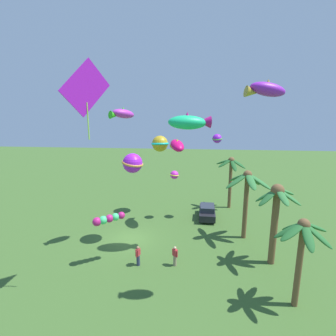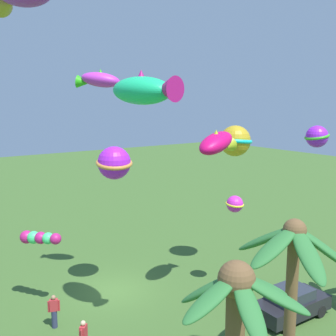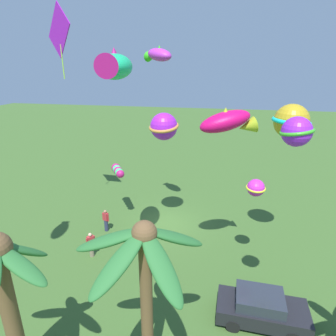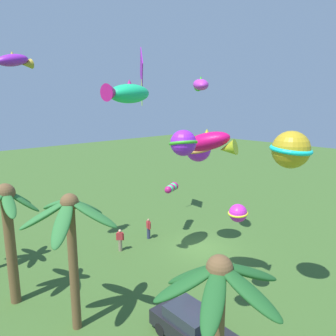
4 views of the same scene
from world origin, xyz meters
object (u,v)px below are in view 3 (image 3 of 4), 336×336
palm_tree_3 (3,286)px  kite_diamond_3 (59,32)px  kite_fish_2 (114,66)px  kite_ball_4 (291,121)px  kite_tube_9 (118,170)px  kite_ball_5 (164,127)px  kite_ball_1 (297,132)px  spectator_1 (106,220)px  kite_fish_0 (228,122)px  kite_fish_8 (158,55)px  palm_tree_1 (144,264)px  spectator_0 (91,244)px  kite_ball_6 (256,188)px  parked_car_0 (261,309)px

palm_tree_3 → kite_diamond_3: size_ratio=1.42×
kite_fish_2 → kite_diamond_3: (5.74, -5.72, 2.02)m
kite_ball_4 → kite_tube_9: size_ratio=1.10×
kite_diamond_3 → kite_ball_5: kite_diamond_3 is taller
kite_ball_1 → kite_fish_2: 7.85m
kite_ball_4 → spectator_1: bearing=-1.6°
kite_fish_0 → kite_fish_2: bearing=14.8°
palm_tree_3 → kite_ball_5: 12.00m
palm_tree_3 → kite_tube_9: size_ratio=2.90×
kite_ball_4 → kite_fish_8: (7.55, -2.10, 3.32)m
kite_ball_5 → palm_tree_1: bearing=98.3°
spectator_0 → kite_ball_4: 13.18m
kite_ball_5 → kite_tube_9: 5.27m
kite_fish_0 → kite_ball_6: (-1.62, -0.34, -3.39)m
parked_car_0 → spectator_1: (9.66, -5.71, 0.06)m
kite_tube_9 → palm_tree_3: bearing=95.4°
parked_car_0 → kite_ball_6: size_ratio=3.57×
palm_tree_3 → kite_ball_1: bearing=-155.8°
spectator_0 → kite_ball_4: bearing=-166.8°
parked_car_0 → kite_ball_1: size_ratio=2.88×
kite_tube_9 → kite_ball_6: bearing=154.6°
palm_tree_3 → spectator_1: (1.36, -10.29, -3.82)m
palm_tree_1 → kite_ball_6: palm_tree_1 is taller
spectator_1 → parked_car_0: bearing=149.4°
palm_tree_1 → kite_ball_4: kite_ball_4 is taller
kite_fish_0 → kite_ball_5: size_ratio=1.29×
palm_tree_3 → kite_ball_4: (-9.59, -9.98, 3.46)m
kite_ball_4 → kite_ball_6: (1.61, 1.75, -3.15)m
kite_fish_0 → kite_fish_2: (4.99, 1.32, 2.46)m
spectator_0 → kite_tube_9: 5.84m
kite_ball_1 → parked_car_0: bearing=-79.9°
kite_fish_2 → kite_ball_1: bearing=158.6°
kite_fish_0 → kite_diamond_3: kite_diamond_3 is taller
palm_tree_1 → palm_tree_3: bearing=18.9°
palm_tree_1 → kite_tube_9: size_ratio=2.93×
kite_fish_0 → kite_ball_5: (3.85, -3.55, -1.09)m
spectator_0 → kite_fish_2: bearing=159.9°
palm_tree_1 → kite_ball_4: (-5.61, -8.62, 3.13)m
parked_car_0 → kite_ball_5: 11.09m
palm_tree_3 → kite_ball_6: size_ratio=5.78×
parked_car_0 → kite_ball_4: bearing=-103.4°
kite_diamond_3 → kite_ball_6: size_ratio=4.07×
kite_fish_8 → kite_fish_0: bearing=135.8°
palm_tree_3 → kite_ball_6: bearing=-134.1°
kite_diamond_3 → kite_fish_8: kite_diamond_3 is taller
palm_tree_3 → parked_car_0: palm_tree_3 is taller
kite_ball_5 → kite_ball_6: (-5.47, 3.21, -2.30)m
palm_tree_1 → spectator_1: (5.34, -8.92, -4.15)m
palm_tree_3 → kite_fish_8: kite_fish_8 is taller
kite_ball_6 → spectator_0: bearing=4.7°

